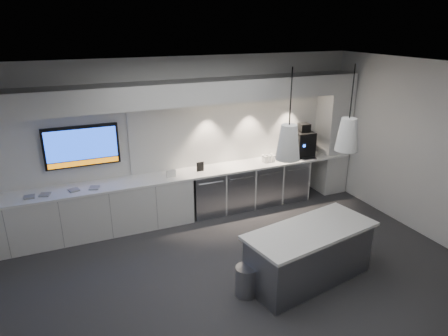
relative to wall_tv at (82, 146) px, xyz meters
name	(u,v)px	position (x,y,z in m)	size (l,w,h in m)	color
floor	(242,275)	(1.90, -2.45, -1.56)	(7.00, 7.00, 0.00)	#303032
ceiling	(245,71)	(1.90, -2.45, 1.44)	(7.00, 7.00, 0.00)	black
wall_back	(186,137)	(1.90, 0.05, -0.06)	(7.00, 7.00, 0.00)	white
wall_front	(374,288)	(1.90, -4.95, -0.06)	(7.00, 7.00, 0.00)	white
wall_right	(430,152)	(5.40, -2.45, -0.06)	(7.00, 7.00, 0.00)	white
back_counter	(193,173)	(1.90, -0.27, -0.68)	(6.80, 0.65, 0.04)	white
left_base_cabinets	(100,211)	(0.15, -0.27, -1.13)	(3.30, 0.63, 0.86)	silver
fridge_unit_a	(206,193)	(2.15, -0.27, -1.13)	(0.60, 0.61, 0.85)	gray
fridge_unit_b	(235,188)	(2.78, -0.27, -1.13)	(0.60, 0.61, 0.85)	gray
fridge_unit_c	(263,183)	(3.41, -0.27, -1.13)	(0.60, 0.61, 0.85)	gray
fridge_unit_d	(289,179)	(4.04, -0.27, -1.13)	(0.60, 0.61, 0.85)	gray
backsplash	(244,129)	(3.10, 0.03, -0.01)	(4.60, 0.03, 1.30)	silver
soffit	(190,92)	(1.90, -0.25, 0.84)	(6.90, 0.60, 0.40)	silver
column	(333,134)	(5.10, -0.25, -0.26)	(0.55, 0.55, 2.60)	silver
wall_tv	(82,146)	(0.00, 0.00, 0.00)	(1.25, 0.07, 0.72)	black
island	(309,254)	(2.76, -2.89, -1.14)	(2.06, 1.17, 0.82)	gray
bin	(246,281)	(1.77, -2.86, -1.34)	(0.31, 0.31, 0.43)	gray
coffee_machine	(303,143)	(4.36, -0.25, -0.37)	(0.42, 0.58, 0.70)	black
sign_black	(200,167)	(2.05, -0.28, -0.57)	(0.14, 0.02, 0.18)	black
sign_white	(171,174)	(1.45, -0.37, -0.59)	(0.18, 0.02, 0.14)	white
cup_cluster	(269,158)	(3.50, -0.32, -0.59)	(0.26, 0.17, 0.14)	white
tray_a	(29,197)	(-0.91, -0.35, -0.65)	(0.16, 0.16, 0.03)	gray
tray_b	(45,195)	(-0.68, -0.35, -0.65)	(0.16, 0.16, 0.03)	gray
tray_c	(74,190)	(-0.23, -0.33, -0.65)	(0.16, 0.16, 0.03)	gray
tray_d	(94,188)	(0.10, -0.37, -0.65)	(0.16, 0.16, 0.03)	gray
pendant_left	(288,142)	(2.30, -2.89, 0.59)	(0.31, 0.31, 1.15)	silver
pendant_right	(348,134)	(3.22, -2.89, 0.59)	(0.31, 0.31, 1.15)	silver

